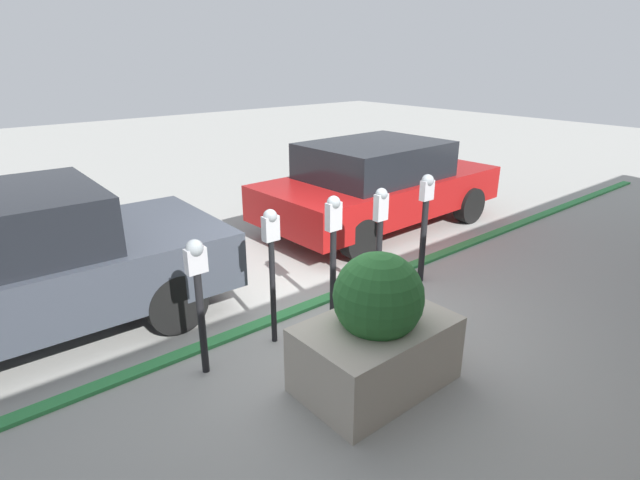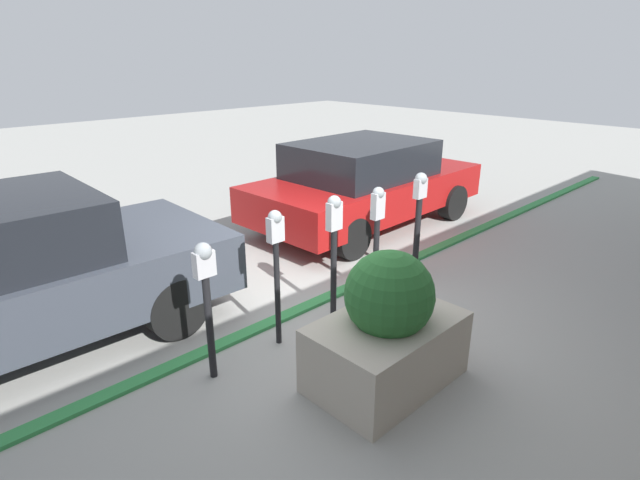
{
  "view_description": "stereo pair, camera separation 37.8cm",
  "coord_description": "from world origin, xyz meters",
  "px_view_note": "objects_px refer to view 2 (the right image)",
  "views": [
    {
      "loc": [
        -3.34,
        -4.1,
        2.84
      ],
      "look_at": [
        0.0,
        -0.08,
        0.89
      ],
      "focal_mm": 28.0,
      "sensor_mm": 36.0,
      "label": 1
    },
    {
      "loc": [
        -3.62,
        -3.84,
        2.84
      ],
      "look_at": [
        0.0,
        -0.08,
        0.89
      ],
      "focal_mm": 28.0,
      "sensor_mm": 36.0,
      "label": 2
    }
  ],
  "objects_px": {
    "parking_meter_farthest": "(419,210)",
    "parked_car_middle": "(365,182)",
    "planter_box": "(387,330)",
    "parking_meter_second": "(276,252)",
    "parking_meter_nearest": "(206,285)",
    "parking_meter_fourth": "(377,224)",
    "parking_meter_middle": "(334,235)"
  },
  "relations": [
    {
      "from": "parking_meter_farthest",
      "to": "parked_car_middle",
      "type": "relative_size",
      "value": 0.33
    },
    {
      "from": "parking_meter_fourth",
      "to": "planter_box",
      "type": "distance_m",
      "value": 1.83
    },
    {
      "from": "parked_car_middle",
      "to": "parking_meter_farthest",
      "type": "bearing_deg",
      "value": -122.73
    },
    {
      "from": "parking_meter_second",
      "to": "parking_meter_fourth",
      "type": "distance_m",
      "value": 1.59
    },
    {
      "from": "parked_car_middle",
      "to": "planter_box",
      "type": "bearing_deg",
      "value": -137.54
    },
    {
      "from": "parking_meter_fourth",
      "to": "parking_meter_nearest",
      "type": "bearing_deg",
      "value": -178.55
    },
    {
      "from": "parking_meter_nearest",
      "to": "parked_car_middle",
      "type": "xyz_separation_m",
      "value": [
        4.36,
        1.97,
        -0.17
      ]
    },
    {
      "from": "parking_meter_fourth",
      "to": "planter_box",
      "type": "xyz_separation_m",
      "value": [
        -1.3,
        -1.23,
        -0.39
      ]
    },
    {
      "from": "parking_meter_second",
      "to": "planter_box",
      "type": "relative_size",
      "value": 1.05
    },
    {
      "from": "parking_meter_second",
      "to": "parking_meter_fourth",
      "type": "relative_size",
      "value": 1.04
    },
    {
      "from": "parking_meter_nearest",
      "to": "planter_box",
      "type": "relative_size",
      "value": 0.97
    },
    {
      "from": "parking_meter_second",
      "to": "parked_car_middle",
      "type": "distance_m",
      "value": 4.05
    },
    {
      "from": "parking_meter_second",
      "to": "parked_car_middle",
      "type": "bearing_deg",
      "value": 28.72
    },
    {
      "from": "parking_meter_second",
      "to": "planter_box",
      "type": "xyz_separation_m",
      "value": [
        0.29,
        -1.19,
        -0.49
      ]
    },
    {
      "from": "parking_meter_middle",
      "to": "parking_meter_farthest",
      "type": "xyz_separation_m",
      "value": [
        1.53,
        -0.03,
        -0.03
      ]
    },
    {
      "from": "parking_meter_second",
      "to": "parking_meter_fourth",
      "type": "bearing_deg",
      "value": 1.26
    },
    {
      "from": "parking_meter_fourth",
      "to": "parking_meter_farthest",
      "type": "relative_size",
      "value": 0.96
    },
    {
      "from": "parking_meter_second",
      "to": "parking_meter_fourth",
      "type": "height_order",
      "value": "parking_meter_second"
    },
    {
      "from": "parking_meter_farthest",
      "to": "planter_box",
      "type": "bearing_deg",
      "value": -150.39
    },
    {
      "from": "parking_meter_fourth",
      "to": "parking_meter_farthest",
      "type": "bearing_deg",
      "value": -3.76
    },
    {
      "from": "parking_meter_second",
      "to": "parking_meter_farthest",
      "type": "height_order",
      "value": "parking_meter_second"
    },
    {
      "from": "parking_meter_nearest",
      "to": "parking_meter_farthest",
      "type": "height_order",
      "value": "parking_meter_farthest"
    },
    {
      "from": "parking_meter_farthest",
      "to": "planter_box",
      "type": "distance_m",
      "value": 2.41
    },
    {
      "from": "parking_meter_nearest",
      "to": "parking_meter_middle",
      "type": "distance_m",
      "value": 1.64
    },
    {
      "from": "parking_meter_fourth",
      "to": "parked_car_middle",
      "type": "height_order",
      "value": "parked_car_middle"
    },
    {
      "from": "parking_meter_second",
      "to": "planter_box",
      "type": "height_order",
      "value": "parking_meter_second"
    },
    {
      "from": "parking_meter_nearest",
      "to": "parking_meter_fourth",
      "type": "distance_m",
      "value": 2.4
    },
    {
      "from": "planter_box",
      "to": "parked_car_middle",
      "type": "relative_size",
      "value": 0.31
    },
    {
      "from": "parking_meter_farthest",
      "to": "parked_car_middle",
      "type": "xyz_separation_m",
      "value": [
        1.19,
        1.96,
        -0.18
      ]
    },
    {
      "from": "parking_meter_second",
      "to": "parking_meter_fourth",
      "type": "xyz_separation_m",
      "value": [
        1.58,
        0.03,
        -0.09
      ]
    },
    {
      "from": "parking_meter_farthest",
      "to": "parked_car_middle",
      "type": "height_order",
      "value": "parked_car_middle"
    },
    {
      "from": "parking_meter_nearest",
      "to": "parking_meter_second",
      "type": "height_order",
      "value": "parking_meter_second"
    }
  ]
}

